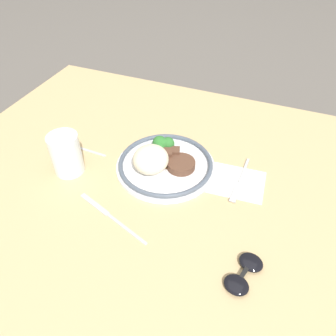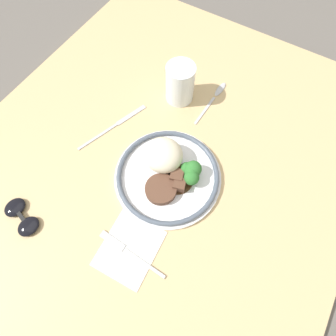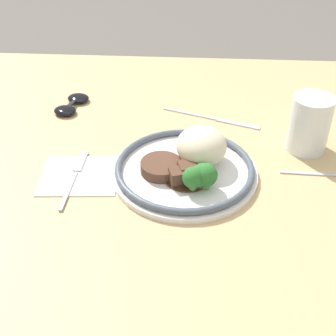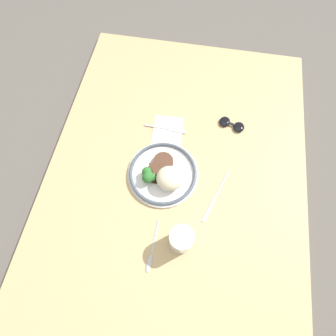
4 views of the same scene
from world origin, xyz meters
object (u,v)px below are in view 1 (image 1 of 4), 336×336
Objects in this scene: juice_glass at (66,155)px; fork at (239,183)px; sunglasses at (244,273)px; knife at (110,216)px; plate at (163,161)px; spoon at (70,145)px.

juice_glass reaches higher than fork.
fork is at bearing -59.89° from sunglasses.
plate is at bearing -84.45° from knife.
plate is 0.29m from spoon.
juice_glass is 0.21m from knife.
spoon is (0.06, -0.09, -0.05)m from juice_glass.
juice_glass is 0.12m from spoon.
fork is at bearing -176.42° from plate.
juice_glass is at bearing 127.51° from spoon.
knife is (0.05, 0.20, -0.02)m from plate.
sunglasses reaches higher than spoon.
spoon is 0.60m from sunglasses.
sunglasses is at bearing -166.58° from knife.
fork and spoon have the same top height.
plate is 2.32× the size of sunglasses.
fork reaches higher than knife.
fork is (-0.20, -0.01, -0.02)m from plate.
fork is (-0.43, -0.11, -0.05)m from juice_glass.
juice_glass reaches higher than spoon.
juice_glass is 0.44m from fork.
fork is 1.51× the size of sunglasses.
juice_glass is at bearing -73.59° from fork.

